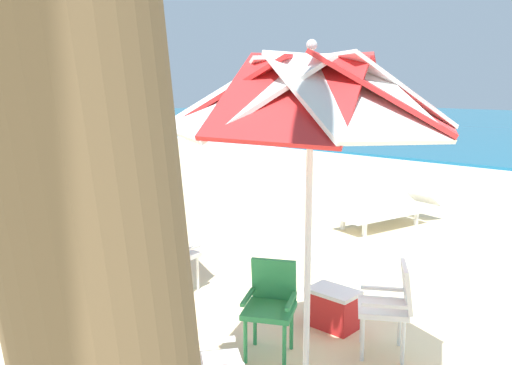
# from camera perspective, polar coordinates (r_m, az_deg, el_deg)

# --- Properties ---
(ground_plane) EXTENTS (80.00, 80.00, 0.00)m
(ground_plane) POSITION_cam_1_polar(r_m,az_deg,el_deg) (6.26, 21.29, -13.35)
(ground_plane) COLOR beige
(beach_umbrella_0) EXTENTS (2.19, 2.19, 2.77)m
(beach_umbrella_0) POSITION_cam_1_polar(r_m,az_deg,el_deg) (3.89, 5.89, 9.03)
(beach_umbrella_0) COLOR silver
(beach_umbrella_0) RESTS_ON ground
(plastic_chair_0) EXTENTS (0.62, 0.63, 0.87)m
(plastic_chair_0) POSITION_cam_1_polar(r_m,az_deg,el_deg) (4.03, -5.71, -18.58)
(plastic_chair_0) COLOR white
(plastic_chair_0) RESTS_ON ground
(plastic_chair_1) EXTENTS (0.63, 0.61, 0.87)m
(plastic_chair_1) POSITION_cam_1_polar(r_m,az_deg,el_deg) (5.10, 14.23, -12.38)
(plastic_chair_1) COLOR white
(plastic_chair_1) RESTS_ON ground
(plastic_chair_2) EXTENTS (0.60, 0.62, 0.87)m
(plastic_chair_2) POSITION_cam_1_polar(r_m,az_deg,el_deg) (4.98, 1.60, -12.64)
(plastic_chair_2) COLOR #2D8C4C
(plastic_chair_2) RESTS_ON ground
(beach_umbrella_1) EXTENTS (2.10, 2.10, 2.68)m
(beach_umbrella_1) POSITION_cam_1_polar(r_m,az_deg,el_deg) (6.03, -18.56, 8.21)
(beach_umbrella_1) COLOR silver
(beach_umbrella_1) RESTS_ON ground
(plastic_chair_3) EXTENTS (0.48, 0.51, 0.87)m
(plastic_chair_3) POSITION_cam_1_polar(r_m,az_deg,el_deg) (6.42, -8.99, -7.37)
(plastic_chair_3) COLOR white
(plastic_chair_3) RESTS_ON ground
(plastic_chair_4) EXTENTS (0.61, 0.63, 0.87)m
(plastic_chair_4) POSITION_cam_1_polar(r_m,az_deg,el_deg) (6.94, -16.43, -6.31)
(plastic_chair_4) COLOR white
(plastic_chair_4) RESTS_ON ground
(sun_lounger_2) EXTENTS (1.10, 2.23, 0.62)m
(sun_lounger_2) POSITION_cam_1_polar(r_m,az_deg,el_deg) (9.63, 14.04, -2.86)
(sun_lounger_2) COLOR white
(sun_lounger_2) RESTS_ON ground
(cooler_box) EXTENTS (0.50, 0.34, 0.40)m
(cooler_box) POSITION_cam_1_polar(r_m,az_deg,el_deg) (5.64, 8.25, -13.17)
(cooler_box) COLOR red
(cooler_box) RESTS_ON ground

